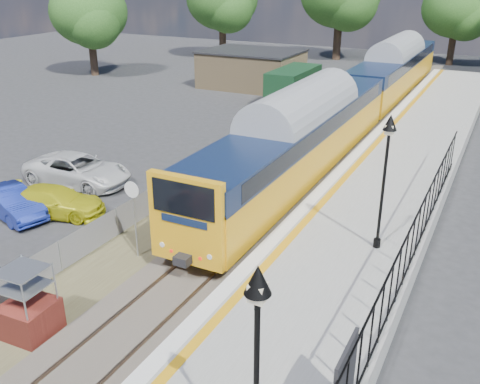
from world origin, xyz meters
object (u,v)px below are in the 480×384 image
Objects in this scene: brick_plinth at (27,304)px; car_yellow at (54,201)px; victorian_lamp_north at (387,152)px; train at (360,94)px; speed_sign at (133,206)px; victorian_lamp_south at (257,331)px; car_white at (78,170)px; car_blue at (11,202)px.

brick_plinth is 0.51× the size of car_yellow.
brick_plinth is (-7.80, -7.92, -3.26)m from victorian_lamp_north.
victorian_lamp_north is 0.11× the size of train.
victorian_lamp_south is at bearing -40.28° from speed_sign.
train is 13.80× the size of speed_sign.
victorian_lamp_south is 0.88× the size of car_white.
train is (-5.30, 16.82, -1.96)m from victorian_lamp_north.
victorian_lamp_south is 10.85m from speed_sign.
car_blue is at bearing 105.74° from car_yellow.
victorian_lamp_north is (-0.20, 10.00, 0.00)m from victorian_lamp_south.
car_white reaches higher than car_blue.
victorian_lamp_north is 11.58m from brick_plinth.
car_blue is 0.74× the size of car_white.
train is at bearing 107.49° from victorian_lamp_north.
victorian_lamp_north is at bearing -72.51° from train.
car_white is at bearing 147.60° from speed_sign.
speed_sign is at bearing 138.92° from victorian_lamp_south.
car_blue is (-14.58, -2.57, -3.66)m from victorian_lamp_north.
car_blue reaches higher than car_yellow.
train reaches higher than brick_plinth.
car_white reaches higher than car_yellow.
victorian_lamp_south reaches higher than car_yellow.
speed_sign is at bearing -125.85° from car_white.
victorian_lamp_north reaches higher than brick_plinth.
car_blue is (-6.78, 0.46, -1.39)m from speed_sign.
car_blue is at bearing 176.97° from speed_sign.
victorian_lamp_north is at bearing -98.35° from car_white.
victorian_lamp_south is 10.00m from victorian_lamp_north.
victorian_lamp_south is 16.14m from car_yellow.
brick_plinth is 0.56× the size of car_blue.
victorian_lamp_north is at bearing 22.01° from speed_sign.
victorian_lamp_south reaches higher than car_blue.
car_white is at bearing 126.17° from brick_plinth.
speed_sign is 8.30m from car_white.
brick_plinth is 11.63m from car_white.
car_yellow is (-13.10, -1.63, -3.68)m from victorian_lamp_north.
victorian_lamp_north is 13.70m from car_yellow.
victorian_lamp_south is at bearing -138.62° from car_yellow.
brick_plinth is (-2.50, -24.74, -1.31)m from train.
victorian_lamp_south is at bearing -14.59° from brick_plinth.
brick_plinth reaches higher than car_blue.
victorian_lamp_south is 16.95m from car_blue.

